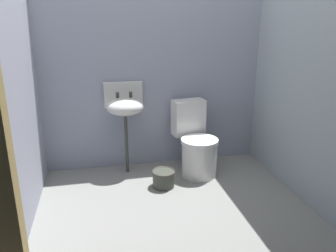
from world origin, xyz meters
TOP-DOWN VIEW (x-y plane):
  - ground_plane at (0.00, 0.00)m, footprint 2.85×2.44m
  - wall_back at (0.00, 1.07)m, footprint 2.85×0.10m
  - wall_left at (-1.28, 0.10)m, footprint 0.10×2.24m
  - wall_right at (1.28, 0.10)m, footprint 0.10×2.24m
  - toilet_near_wall at (0.40, 0.67)m, footprint 0.47×0.64m
  - sink at (-0.34, 0.86)m, footprint 0.42×0.34m
  - bucket at (-0.02, 0.40)m, footprint 0.24×0.24m

SIDE VIEW (x-z plane):
  - ground_plane at x=0.00m, z-range -0.08..0.00m
  - bucket at x=-0.02m, z-range 0.00..0.18m
  - toilet_near_wall at x=0.40m, z-range -0.07..0.71m
  - sink at x=-0.34m, z-range 0.26..1.25m
  - wall_back at x=0.00m, z-range 0.00..2.15m
  - wall_left at x=-1.28m, z-range 0.00..2.15m
  - wall_right at x=1.28m, z-range 0.00..2.15m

